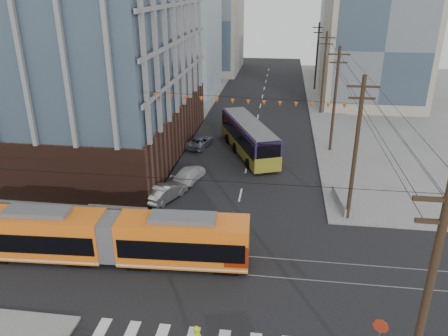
{
  "coord_description": "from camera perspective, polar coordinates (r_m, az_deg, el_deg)",
  "views": [
    {
      "loc": [
        3.06,
        -19.24,
        16.52
      ],
      "look_at": [
        -0.67,
        8.51,
        4.76
      ],
      "focal_mm": 35.0,
      "sensor_mm": 36.0,
      "label": 1
    }
  ],
  "objects": [
    {
      "name": "parked_car_grey",
      "position": [
        48.19,
        -3.17,
        3.48
      ],
      "size": [
        2.83,
        4.71,
        1.22
      ],
      "primitive_type": "imported",
      "rotation": [
        0.0,
        0.0,
        2.95
      ],
      "color": "#565B66",
      "rests_on": "ground"
    },
    {
      "name": "ground",
      "position": [
        25.54,
        -1.11,
        -17.51
      ],
      "size": [
        160.0,
        160.0,
        0.0
      ],
      "primitive_type": "plane",
      "color": "slate"
    },
    {
      "name": "bg_bldg_ne_near",
      "position": [
        69.0,
        19.03,
        14.51
      ],
      "size": [
        14.0,
        14.0,
        16.0
      ],
      "primitive_type": "cube",
      "color": "gray",
      "rests_on": "ground"
    },
    {
      "name": "utility_pole_near",
      "position": [
        18.06,
        24.5,
        -17.25
      ],
      "size": [
        0.3,
        0.3,
        11.0
      ],
      "primitive_type": "cylinder",
      "color": "black",
      "rests_on": "ground"
    },
    {
      "name": "bg_bldg_nw_far",
      "position": [
        93.05,
        -3.09,
        18.74
      ],
      "size": [
        16.0,
        18.0,
        20.0
      ],
      "primitive_type": "cube",
      "color": "gray",
      "rests_on": "ground"
    },
    {
      "name": "streetcar",
      "position": [
        28.98,
        -14.5,
        -8.82
      ],
      "size": [
        17.59,
        3.32,
        3.37
      ],
      "primitive_type": null,
      "rotation": [
        0.0,
        0.0,
        0.05
      ],
      "color": "orange",
      "rests_on": "ground"
    },
    {
      "name": "office_building",
      "position": [
        49.17,
        -24.31,
        18.33
      ],
      "size": [
        30.0,
        25.0,
        28.6
      ],
      "primitive_type": "cube",
      "color": "#381E16",
      "rests_on": "ground"
    },
    {
      "name": "bg_bldg_nw_near",
      "position": [
        74.39,
        -8.39,
        16.76
      ],
      "size": [
        18.0,
        16.0,
        18.0
      ],
      "primitive_type": "cube",
      "color": "#8C99A5",
      "rests_on": "ground"
    },
    {
      "name": "jersey_barrier",
      "position": [
        36.47,
        15.13,
        -4.24
      ],
      "size": [
        1.52,
        4.44,
        0.87
      ],
      "primitive_type": "cube",
      "rotation": [
        0.0,
        0.0,
        0.13
      ],
      "color": "#5B5B63",
      "rests_on": "ground"
    },
    {
      "name": "utility_pole_far",
      "position": [
        76.24,
        12.03,
        14.0
      ],
      "size": [
        0.3,
        0.3,
        11.0
      ],
      "primitive_type": "cylinder",
      "color": "black",
      "rests_on": "ground"
    },
    {
      "name": "bg_bldg_ne_far",
      "position": [
        89.02,
        17.95,
        15.6
      ],
      "size": [
        16.0,
        16.0,
        14.0
      ],
      "primitive_type": "cube",
      "color": "#8C99A5",
      "rests_on": "ground"
    },
    {
      "name": "parked_car_white",
      "position": [
        39.84,
        -4.56,
        -0.77
      ],
      "size": [
        2.77,
        4.75,
        1.29
      ],
      "primitive_type": "imported",
      "rotation": [
        0.0,
        0.0,
        2.91
      ],
      "color": "silver",
      "rests_on": "ground"
    },
    {
      "name": "parked_car_silver",
      "position": [
        36.48,
        -7.6,
        -3.13
      ],
      "size": [
        3.05,
        4.47,
        1.39
      ],
      "primitive_type": "imported",
      "rotation": [
        0.0,
        0.0,
        2.73
      ],
      "color": "#B1B1B1",
      "rests_on": "ground"
    },
    {
      "name": "city_bus",
      "position": [
        46.01,
        3.23,
        4.04
      ],
      "size": [
        7.14,
        12.55,
        3.53
      ],
      "primitive_type": null,
      "rotation": [
        0.0,
        0.0,
        0.38
      ],
      "color": "#271642",
      "rests_on": "ground"
    }
  ]
}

